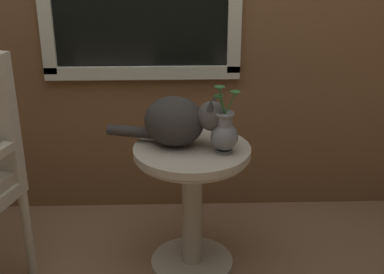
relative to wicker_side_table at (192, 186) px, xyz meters
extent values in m
cube|color=beige|center=(-0.25, 0.58, 0.38)|extent=(1.05, 0.03, 0.07)
cylinder|color=#B2A893|center=(0.00, 0.00, -0.42)|extent=(0.40, 0.40, 0.03)
cylinder|color=#B2A893|center=(0.00, 0.00, -0.12)|extent=(0.10, 0.10, 0.57)
cylinder|color=#B2A893|center=(0.00, 0.00, 0.18)|extent=(0.53, 0.53, 0.03)
torus|color=#B2A893|center=(0.00, 0.00, 0.15)|extent=(0.51, 0.51, 0.02)
cylinder|color=#B2A893|center=(-0.77, -0.04, -0.22)|extent=(0.04, 0.04, 0.44)
ellipsoid|color=#33302D|center=(-0.08, 0.03, 0.31)|extent=(0.32, 0.29, 0.23)
sphere|color=#494643|center=(0.09, -0.01, 0.35)|extent=(0.13, 0.13, 0.13)
cone|color=#33302D|center=(0.08, -0.05, 0.41)|extent=(0.04, 0.04, 0.05)
cone|color=#33302D|center=(0.10, 0.02, 0.41)|extent=(0.04, 0.04, 0.05)
cylinder|color=#33302D|center=(-0.27, 0.08, 0.24)|extent=(0.25, 0.11, 0.05)
cylinder|color=slate|center=(0.14, -0.05, 0.20)|extent=(0.07, 0.07, 0.01)
ellipsoid|color=slate|center=(0.14, -0.05, 0.27)|extent=(0.12, 0.12, 0.12)
cylinder|color=slate|center=(0.14, -0.05, 0.34)|extent=(0.07, 0.07, 0.06)
torus|color=slate|center=(0.14, -0.05, 0.37)|extent=(0.08, 0.08, 0.01)
cylinder|color=#2D662D|center=(0.12, -0.07, 0.41)|extent=(0.04, 0.03, 0.08)
cone|color=#2D662D|center=(0.11, -0.08, 0.45)|extent=(0.04, 0.04, 0.02)
cylinder|color=#2D662D|center=(0.12, -0.07, 0.43)|extent=(0.03, 0.04, 0.13)
cone|color=#2D662D|center=(0.11, -0.09, 0.50)|extent=(0.04, 0.04, 0.02)
cylinder|color=#2D662D|center=(0.16, -0.06, 0.42)|extent=(0.05, 0.01, 0.09)
cone|color=#2D662D|center=(0.18, -0.06, 0.46)|extent=(0.04, 0.04, 0.02)
camera|label=1|loc=(-0.06, -2.12, 1.11)|focal=48.14mm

